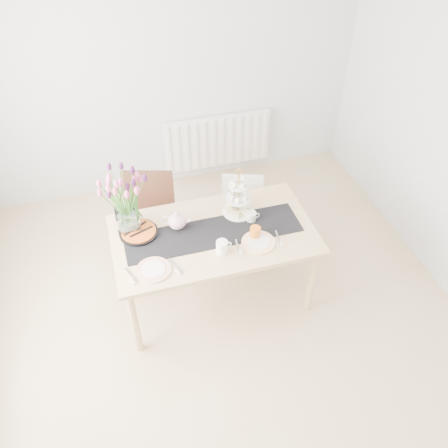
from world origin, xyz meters
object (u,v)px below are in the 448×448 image
object	(u,v)px
mug_orange	(255,232)
cake_stand	(238,202)
tulip_vase	(123,193)
cream_jug	(251,217)
chair_white	(242,210)
mug_white	(222,247)
plate_left	(154,270)
plate_right	(258,242)
teapot	(177,221)
chair_brown	(149,214)
tart_tin	(139,232)
radiator	(217,141)
dining_table	(214,240)

from	to	relation	value
mug_orange	cake_stand	bearing A→B (deg)	65.19
tulip_vase	cream_jug	distance (m)	1.03
cake_stand	mug_orange	distance (m)	0.33
tulip_vase	chair_white	bearing A→B (deg)	16.64
tulip_vase	mug_white	size ratio (longest dim) A/B	6.08
cream_jug	mug_orange	xyz separation A→B (m)	(-0.03, -0.19, 0.01)
chair_white	cake_stand	world-z (taller)	cake_stand
cream_jug	chair_white	bearing A→B (deg)	84.86
tulip_vase	plate_left	distance (m)	0.62
cake_stand	mug_white	xyz separation A→B (m)	(-0.26, -0.41, -0.06)
chair_white	plate_right	size ratio (longest dim) A/B	2.90
plate_left	teapot	bearing A→B (deg)	56.51
chair_brown	tart_tin	bearing A→B (deg)	-89.75
tulip_vase	cream_jug	xyz separation A→B (m)	(0.97, -0.18, -0.32)
chair_brown	teapot	world-z (taller)	chair_brown
radiator	cream_jug	world-z (taller)	cream_jug
cream_jug	radiator	bearing A→B (deg)	88.73
chair_brown	mug_orange	bearing A→B (deg)	-30.09
tart_tin	plate_left	bearing A→B (deg)	-83.77
plate_right	chair_brown	bearing A→B (deg)	131.38
tart_tin	plate_right	distance (m)	0.94
tart_tin	mug_orange	world-z (taller)	mug_orange
chair_white	plate_left	world-z (taller)	plate_left
chair_brown	mug_orange	world-z (taller)	chair_brown
radiator	cream_jug	xyz separation A→B (m)	(-0.17, -1.66, 0.34)
tart_tin	cream_jug	bearing A→B (deg)	-5.78
cake_stand	chair_white	bearing A→B (deg)	67.10
plate_left	dining_table	bearing A→B (deg)	26.56
mug_orange	chair_brown	bearing A→B (deg)	102.32
tulip_vase	mug_orange	size ratio (longest dim) A/B	6.71
tulip_vase	plate_right	distance (m)	1.09
radiator	plate_left	bearing A→B (deg)	-117.33
chair_white	mug_white	distance (m)	0.95
cake_stand	mug_white	distance (m)	0.48
mug_orange	plate_right	bearing A→B (deg)	-117.97
chair_brown	mug_white	bearing A→B (deg)	-46.55
radiator	teapot	size ratio (longest dim) A/B	5.06
plate_left	tulip_vase	bearing A→B (deg)	102.32
cream_jug	mug_orange	world-z (taller)	mug_orange
chair_brown	chair_white	xyz separation A→B (m)	(0.85, -0.08, -0.09)
chair_brown	teapot	size ratio (longest dim) A/B	3.82
teapot	tart_tin	bearing A→B (deg)	-158.37
tulip_vase	cake_stand	distance (m)	0.93
chair_white	mug_orange	xyz separation A→B (m)	(-0.12, -0.68, 0.36)
mug_white	plate_right	size ratio (longest dim) A/B	0.41
tulip_vase	mug_white	bearing A→B (deg)	-35.58
radiator	tulip_vase	world-z (taller)	tulip_vase
cream_jug	mug_orange	distance (m)	0.20
dining_table	tulip_vase	bearing A→B (deg)	159.40
tulip_vase	cake_stand	size ratio (longest dim) A/B	1.69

